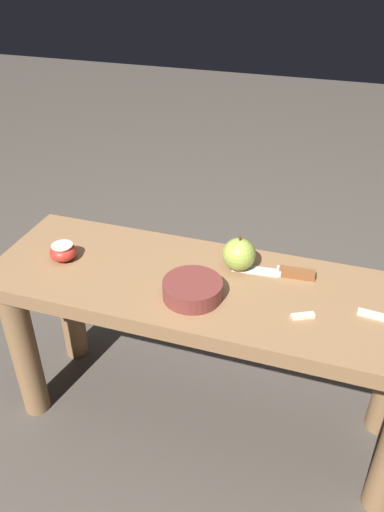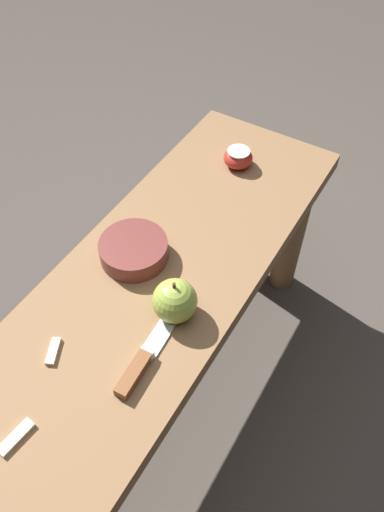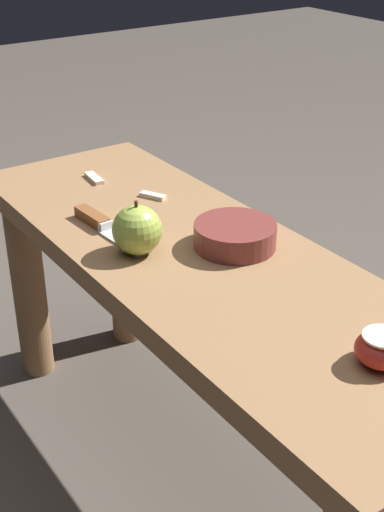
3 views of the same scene
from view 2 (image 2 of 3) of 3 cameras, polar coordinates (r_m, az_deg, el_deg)
The scene contains 8 objects.
ground_plane at distance 1.39m, azimuth -3.05°, elevation -14.35°, with size 8.00×8.00×0.00m, color #4C443D.
wooden_bench at distance 1.07m, azimuth -3.87°, elevation -5.77°, with size 1.08×0.36×0.48m.
knife at distance 0.87m, azimuth -5.73°, elevation -11.90°, with size 0.20×0.04×0.02m.
apple_whole at distance 0.89m, azimuth -1.97°, elevation -5.14°, with size 0.08×0.08×0.09m.
apple_cut at distance 1.20m, azimuth 5.30°, elevation 11.13°, with size 0.07×0.07×0.04m.
apple_slice_near_knife at distance 0.91m, azimuth -15.57°, elevation -10.44°, with size 0.05×0.04×0.01m.
apple_slice_center at distance 0.86m, azimuth -19.47°, elevation -18.94°, with size 0.06×0.03×0.01m.
bowl at distance 1.00m, azimuth -6.67°, elevation 0.68°, with size 0.14×0.14×0.04m.
Camera 2 is at (-0.47, -0.37, 1.26)m, focal length 35.00 mm.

